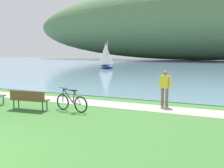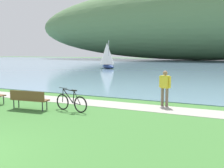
{
  "view_description": "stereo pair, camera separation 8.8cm",
  "coord_description": "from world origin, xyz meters",
  "px_view_note": "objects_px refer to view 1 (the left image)",
  "views": [
    {
      "loc": [
        6.17,
        -3.84,
        2.61
      ],
      "look_at": [
        0.93,
        7.83,
        1.0
      ],
      "focal_mm": 41.44,
      "sensor_mm": 36.0,
      "label": 1
    },
    {
      "loc": [
        6.25,
        -3.81,
        2.61
      ],
      "look_at": [
        0.93,
        7.83,
        1.0
      ],
      "focal_mm": 41.44,
      "sensor_mm": 36.0,
      "label": 2
    }
  ],
  "objects_px": {
    "person_at_shoreline": "(165,86)",
    "park_bench_near_camera": "(29,98)",
    "sailboat_mid_bay": "(106,55)",
    "bicycle_leaning_near_bench": "(71,102)"
  },
  "relations": [
    {
      "from": "person_at_shoreline",
      "to": "sailboat_mid_bay",
      "type": "xyz_separation_m",
      "value": [
        -14.42,
        23.7,
        1.07
      ]
    },
    {
      "from": "bicycle_leaning_near_bench",
      "to": "sailboat_mid_bay",
      "type": "relative_size",
      "value": 0.41
    },
    {
      "from": "park_bench_near_camera",
      "to": "bicycle_leaning_near_bench",
      "type": "xyz_separation_m",
      "value": [
        1.89,
        0.55,
        -0.12
      ]
    },
    {
      "from": "park_bench_near_camera",
      "to": "person_at_shoreline",
      "type": "xyz_separation_m",
      "value": [
        5.38,
        3.28,
        0.46
      ]
    },
    {
      "from": "park_bench_near_camera",
      "to": "bicycle_leaning_near_bench",
      "type": "distance_m",
      "value": 1.97
    },
    {
      "from": "bicycle_leaning_near_bench",
      "to": "person_at_shoreline",
      "type": "xyz_separation_m",
      "value": [
        3.49,
        2.73,
        0.58
      ]
    },
    {
      "from": "park_bench_near_camera",
      "to": "person_at_shoreline",
      "type": "distance_m",
      "value": 6.32
    },
    {
      "from": "person_at_shoreline",
      "to": "sailboat_mid_bay",
      "type": "bearing_deg",
      "value": 121.32
    },
    {
      "from": "park_bench_near_camera",
      "to": "sailboat_mid_bay",
      "type": "distance_m",
      "value": 28.49
    },
    {
      "from": "person_at_shoreline",
      "to": "park_bench_near_camera",
      "type": "bearing_deg",
      "value": -148.64
    }
  ]
}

